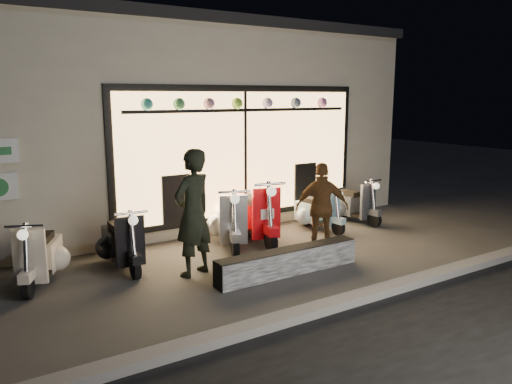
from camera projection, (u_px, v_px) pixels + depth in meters
ground at (264, 262)px, 8.15m from camera, size 40.00×40.00×0.00m
kerb at (349, 300)px, 6.48m from camera, size 40.00×0.25×0.12m
shop_building at (150, 120)px, 11.88m from camera, size 10.20×6.23×4.20m
graffiti_barrier at (288, 261)px, 7.57m from camera, size 2.44×0.28×0.40m
scooter_silver at (230, 221)px, 9.10m from camera, size 0.86×1.48×1.08m
scooter_red at (255, 215)px, 9.40m from camera, size 0.75×1.63×1.16m
scooter_black at (121, 242)px, 7.93m from camera, size 0.45×1.35×0.97m
scooter_cream at (41, 255)px, 7.28m from camera, size 0.79×1.32×0.96m
scooter_blue at (315, 212)px, 10.17m from camera, size 0.47×1.24×0.88m
scooter_grey at (350, 204)px, 10.81m from camera, size 0.48×1.31×0.93m
man at (193, 213)px, 7.42m from camera, size 0.82×0.67×1.92m
woman at (322, 207)px, 8.62m from camera, size 0.97×0.81×1.55m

